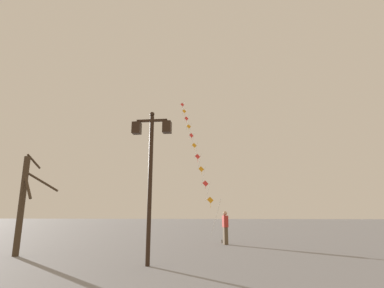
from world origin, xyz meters
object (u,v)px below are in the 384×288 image
(twin_lantern_lamp_post, at_px, (151,156))
(kite_flyer, at_px, (225,227))
(kite_train, at_px, (195,146))
(bare_tree, at_px, (23,201))

(twin_lantern_lamp_post, xyz_separation_m, kite_flyer, (2.35, 7.02, -2.54))
(kite_train, distance_m, kite_flyer, 10.22)
(twin_lantern_lamp_post, distance_m, kite_train, 15.23)
(kite_train, bearing_deg, twin_lantern_lamp_post, -89.56)
(kite_flyer, relative_size, bare_tree, 0.43)
(twin_lantern_lamp_post, relative_size, bare_tree, 1.26)
(kite_train, relative_size, kite_flyer, 7.77)
(kite_train, bearing_deg, bare_tree, -112.21)
(kite_flyer, height_order, bare_tree, bare_tree)
(twin_lantern_lamp_post, height_order, kite_flyer, twin_lantern_lamp_post)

